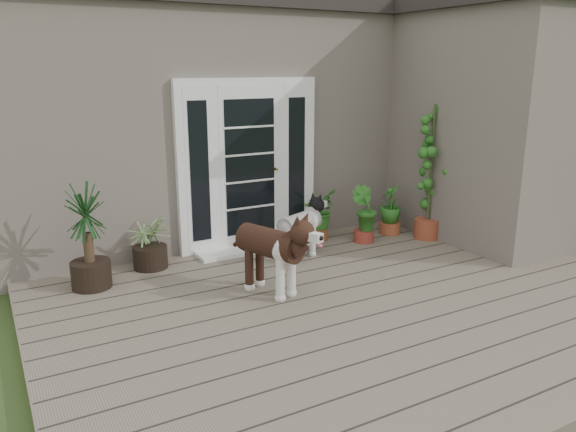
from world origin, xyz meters
TOP-DOWN VIEW (x-y plane):
  - deck at (0.00, 0.40)m, footprint 6.20×4.60m
  - house_main at (0.00, 4.65)m, footprint 7.40×4.00m
  - roof_main at (0.00, 4.65)m, footprint 7.60×4.20m
  - house_wing at (2.90, 1.50)m, footprint 1.60×2.40m
  - roof_wing at (2.90, 1.50)m, footprint 1.80×2.60m
  - door_unit at (-0.20, 2.60)m, footprint 1.90×0.14m
  - door_step at (-0.20, 2.40)m, footprint 1.60×0.40m
  - brindle_dog at (-0.72, 1.02)m, footprint 0.72×1.04m
  - white_dog at (0.09, 1.81)m, footprint 0.86×0.61m
  - spider_plant at (-1.59, 2.38)m, footprint 0.71×0.71m
  - yucca at (-2.31, 2.09)m, footprint 1.02×1.02m
  - herb_a at (0.73, 2.36)m, footprint 0.66×0.66m
  - herb_b at (1.19, 1.98)m, footprint 0.51×0.51m
  - herb_c at (1.75, 2.12)m, footprint 0.48×0.48m
  - sapling at (2.06, 1.70)m, footprint 0.72×0.72m
  - clog_left at (-0.23, 2.34)m, footprint 0.29×0.34m
  - clog_right at (0.07, 1.99)m, footprint 0.23×0.33m

SIDE VIEW (x-z plane):
  - deck at x=0.00m, z-range 0.00..0.12m
  - door_step at x=-0.20m, z-range 0.12..0.17m
  - clog_right at x=0.07m, z-range 0.12..0.21m
  - clog_left at x=-0.23m, z-range 0.12..0.21m
  - herb_b at x=1.19m, z-range 0.12..0.67m
  - herb_c at x=1.75m, z-range 0.12..0.67m
  - herb_a at x=0.73m, z-range 0.12..0.72m
  - white_dog at x=0.09m, z-range 0.12..0.78m
  - spider_plant at x=-1.59m, z-range 0.12..0.82m
  - brindle_dog at x=-0.72m, z-range 0.12..0.92m
  - yucca at x=-2.31m, z-range 0.12..1.27m
  - sapling at x=2.06m, z-range 0.12..2.00m
  - door_unit at x=-0.20m, z-range 0.12..2.27m
  - house_main at x=0.00m, z-range 0.00..3.10m
  - house_wing at x=2.90m, z-range 0.00..3.10m
  - roof_main at x=0.00m, z-range 3.10..3.30m
  - roof_wing at x=2.90m, z-range 3.10..3.30m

